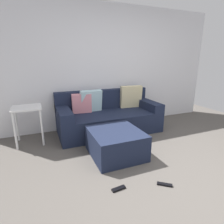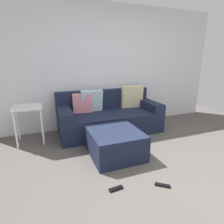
% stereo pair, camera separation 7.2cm
% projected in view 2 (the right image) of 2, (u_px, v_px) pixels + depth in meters
% --- Properties ---
extents(ground_plane, '(6.52, 6.52, 0.00)m').
position_uv_depth(ground_plane, '(184.00, 184.00, 2.20)').
color(ground_plane, '#544F49').
extents(wall_back, '(5.01, 0.10, 2.54)m').
position_uv_depth(wall_back, '(112.00, 67.00, 4.01)').
color(wall_back, silver).
rests_on(wall_back, ground_plane).
extents(couch_sectional, '(2.03, 0.91, 0.89)m').
position_uv_depth(couch_sectional, '(109.00, 116.00, 3.80)').
color(couch_sectional, '#192138').
rests_on(couch_sectional, ground_plane).
extents(ottoman, '(0.76, 0.82, 0.40)m').
position_uv_depth(ottoman, '(115.00, 143.00, 2.85)').
color(ottoman, '#192138').
rests_on(ottoman, ground_plane).
extents(side_table, '(0.47, 0.45, 0.67)m').
position_uv_depth(side_table, '(28.00, 113.00, 3.19)').
color(side_table, white).
rests_on(side_table, ground_plane).
extents(remote_near_ottoman, '(0.17, 0.14, 0.02)m').
position_uv_depth(remote_near_ottoman, '(162.00, 185.00, 2.17)').
color(remote_near_ottoman, black).
rests_on(remote_near_ottoman, ground_plane).
extents(remote_by_storage_bin, '(0.17, 0.07, 0.02)m').
position_uv_depth(remote_by_storage_bin, '(116.00, 189.00, 2.11)').
color(remote_by_storage_bin, black).
rests_on(remote_by_storage_bin, ground_plane).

